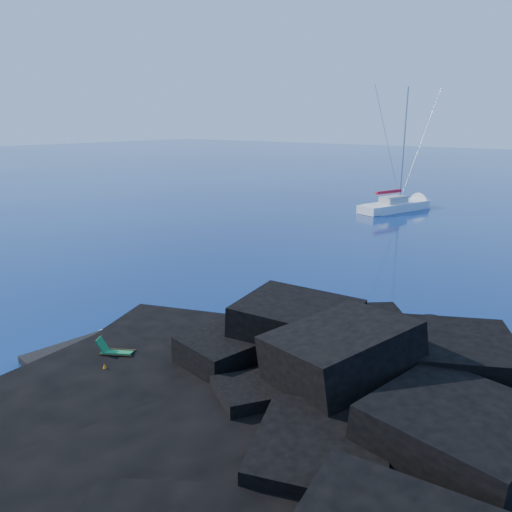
{
  "coord_description": "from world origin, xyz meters",
  "views": [
    {
      "loc": [
        21.67,
        -11.44,
        10.87
      ],
      "look_at": [
        1.31,
        13.82,
        2.0
      ],
      "focal_mm": 35.0,
      "sensor_mm": 36.0,
      "label": 1
    }
  ],
  "objects_px": {
    "deck_chair": "(117,348)",
    "marker_cone": "(105,369)",
    "sailboat": "(396,211)",
    "sunbather": "(102,382)"
  },
  "relations": [
    {
      "from": "deck_chair",
      "to": "sailboat",
      "type": "bearing_deg",
      "value": 65.91
    },
    {
      "from": "deck_chair",
      "to": "sunbather",
      "type": "relative_size",
      "value": 0.99
    },
    {
      "from": "marker_cone",
      "to": "sunbather",
      "type": "bearing_deg",
      "value": -41.98
    },
    {
      "from": "sailboat",
      "to": "deck_chair",
      "type": "relative_size",
      "value": 9.39
    },
    {
      "from": "sailboat",
      "to": "sunbather",
      "type": "xyz_separation_m",
      "value": [
        8.46,
        -48.27,
        0.51
      ]
    },
    {
      "from": "sailboat",
      "to": "marker_cone",
      "type": "height_order",
      "value": "sailboat"
    },
    {
      "from": "sailboat",
      "to": "marker_cone",
      "type": "relative_size",
      "value": 28.99
    },
    {
      "from": "deck_chair",
      "to": "marker_cone",
      "type": "relative_size",
      "value": 3.09
    },
    {
      "from": "sailboat",
      "to": "marker_cone",
      "type": "bearing_deg",
      "value": -64.62
    },
    {
      "from": "sunbather",
      "to": "marker_cone",
      "type": "height_order",
      "value": "marker_cone"
    }
  ]
}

